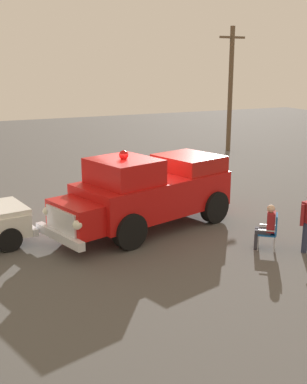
{
  "coord_description": "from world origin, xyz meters",
  "views": [
    {
      "loc": [
        -5.79,
        -13.74,
        5.15
      ],
      "look_at": [
        0.3,
        -0.25,
        1.13
      ],
      "focal_mm": 46.03,
      "sensor_mm": 36.0,
      "label": 1
    }
  ],
  "objects_px": {
    "lawn_chair_spare": "(159,182)",
    "lawn_chair_near_truck": "(272,229)",
    "vintage_fire_truck": "(148,191)",
    "traffic_cone": "(172,182)",
    "spectator_seated": "(267,225)",
    "utility_pole": "(230,88)"
  },
  "relations": [
    {
      "from": "lawn_chair_spare",
      "to": "lawn_chair_near_truck",
      "type": "bearing_deg",
      "value": -84.39
    },
    {
      "from": "lawn_chair_near_truck",
      "to": "lawn_chair_spare",
      "type": "relative_size",
      "value": 1.0
    },
    {
      "from": "vintage_fire_truck",
      "to": "spectator_seated",
      "type": "bearing_deg",
      "value": -52.13
    },
    {
      "from": "lawn_chair_near_truck",
      "to": "traffic_cone",
      "type": "relative_size",
      "value": 1.61
    },
    {
      "from": "traffic_cone",
      "to": "vintage_fire_truck",
      "type": "bearing_deg",
      "value": -125.31
    },
    {
      "from": "lawn_chair_spare",
      "to": "traffic_cone",
      "type": "relative_size",
      "value": 1.61
    },
    {
      "from": "utility_pole",
      "to": "lawn_chair_near_truck",
      "type": "bearing_deg",
      "value": -118.23
    },
    {
      "from": "spectator_seated",
      "to": "utility_pole",
      "type": "height_order",
      "value": "utility_pole"
    },
    {
      "from": "vintage_fire_truck",
      "to": "spectator_seated",
      "type": "relative_size",
      "value": 4.9
    },
    {
      "from": "lawn_chair_spare",
      "to": "utility_pole",
      "type": "distance_m",
      "value": 11.24
    },
    {
      "from": "lawn_chair_spare",
      "to": "traffic_cone",
      "type": "xyz_separation_m",
      "value": [
        0.99,
        0.9,
        -0.28
      ]
    },
    {
      "from": "vintage_fire_truck",
      "to": "utility_pole",
      "type": "distance_m",
      "value": 14.48
    },
    {
      "from": "lawn_chair_spare",
      "to": "spectator_seated",
      "type": "bearing_deg",
      "value": -85.29
    },
    {
      "from": "lawn_chair_spare",
      "to": "utility_pole",
      "type": "bearing_deg",
      "value": 43.4
    },
    {
      "from": "utility_pole",
      "to": "traffic_cone",
      "type": "xyz_separation_m",
      "value": [
        -6.88,
        -6.55,
        -3.27
      ]
    },
    {
      "from": "lawn_chair_near_truck",
      "to": "lawn_chair_spare",
      "type": "distance_m",
      "value": 6.13
    },
    {
      "from": "utility_pole",
      "to": "traffic_cone",
      "type": "relative_size",
      "value": 10.83
    },
    {
      "from": "lawn_chair_near_truck",
      "to": "spectator_seated",
      "type": "relative_size",
      "value": 0.79
    },
    {
      "from": "spectator_seated",
      "to": "lawn_chair_near_truck",
      "type": "bearing_deg",
      "value": -38.24
    },
    {
      "from": "lawn_chair_spare",
      "to": "utility_pole",
      "type": "height_order",
      "value": "utility_pole"
    },
    {
      "from": "lawn_chair_spare",
      "to": "vintage_fire_truck",
      "type": "bearing_deg",
      "value": -120.59
    },
    {
      "from": "vintage_fire_truck",
      "to": "lawn_chair_near_truck",
      "type": "xyz_separation_m",
      "value": [
        2.41,
        -3.04,
        -0.61
      ]
    }
  ]
}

